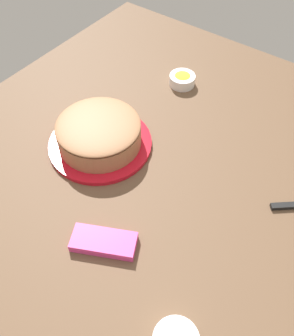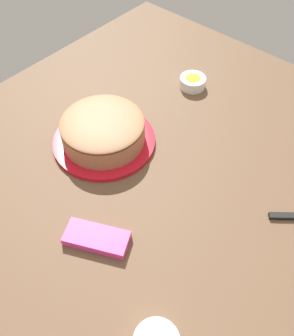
{
  "view_description": "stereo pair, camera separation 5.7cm",
  "coord_description": "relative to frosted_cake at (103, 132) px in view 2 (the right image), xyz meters",
  "views": [
    {
      "loc": [
        0.28,
        -0.52,
        0.83
      ],
      "look_at": [
        -0.1,
        0.01,
        0.04
      ],
      "focal_mm": 39.56,
      "sensor_mm": 36.0,
      "label": 1
    },
    {
      "loc": [
        0.33,
        -0.48,
        0.83
      ],
      "look_at": [
        -0.1,
        0.01,
        0.04
      ],
      "focal_mm": 39.56,
      "sensor_mm": 36.0,
      "label": 2
    }
  ],
  "objects": [
    {
      "name": "ground_plane",
      "position": [
        0.28,
        -0.02,
        -0.04
      ],
      "size": [
        1.54,
        1.54,
        0.0
      ],
      "primitive_type": "plane",
      "color": "brown"
    },
    {
      "name": "frosted_cake",
      "position": [
        0.0,
        0.0,
        0.0
      ],
      "size": [
        0.31,
        0.31,
        0.1
      ],
      "color": "red",
      "rests_on": "ground_plane"
    },
    {
      "name": "candy_box_lower",
      "position": [
        0.23,
        -0.25,
        -0.03
      ],
      "size": [
        0.17,
        0.13,
        0.02
      ],
      "primitive_type": "cube",
      "rotation": [
        0.0,
        0.0,
        0.46
      ],
      "color": "#E53D8E",
      "rests_on": "ground_plane"
    },
    {
      "name": "sprinkle_bowl_yellow",
      "position": [
        0.04,
        0.39,
        -0.02
      ],
      "size": [
        0.09,
        0.09,
        0.04
      ],
      "color": "white",
      "rests_on": "ground_plane"
    }
  ]
}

